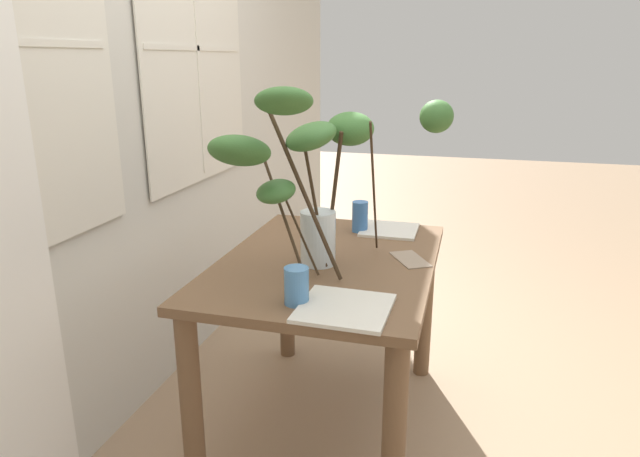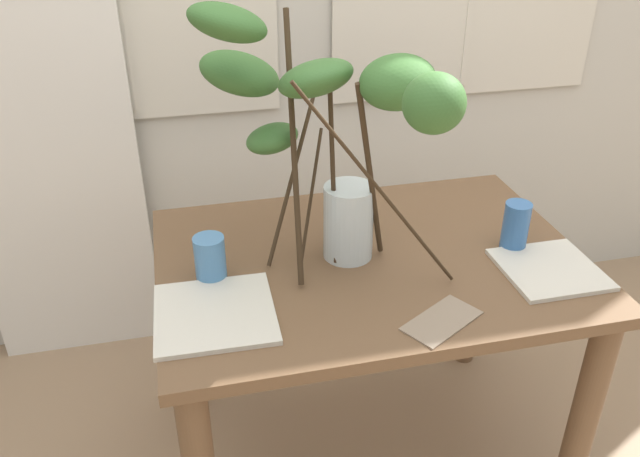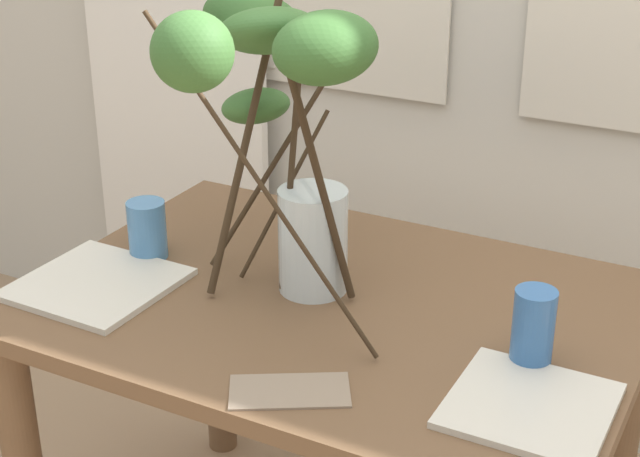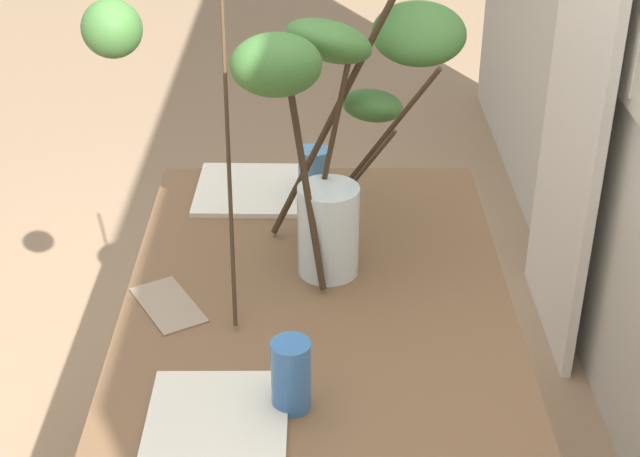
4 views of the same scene
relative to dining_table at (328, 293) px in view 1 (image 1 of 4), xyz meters
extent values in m
plane|color=#9E7F60|center=(0.00, 0.00, -0.60)|extent=(14.00, 14.00, 0.00)
cube|color=beige|center=(0.00, 0.89, 0.93)|extent=(5.85, 0.12, 3.05)
cube|color=silver|center=(0.61, 0.82, 0.94)|extent=(0.95, 0.01, 1.22)
cube|color=silver|center=(0.61, 0.82, 0.94)|extent=(1.02, 0.01, 1.29)
cube|color=silver|center=(0.61, 0.81, 0.94)|extent=(0.02, 0.01, 1.22)
cube|color=silver|center=(0.61, 0.81, 0.94)|extent=(0.95, 0.01, 0.02)
cube|color=brown|center=(0.00, 0.00, 0.12)|extent=(1.14, 0.81, 0.03)
cylinder|color=brown|center=(-0.51, -0.35, -0.25)|extent=(0.08, 0.08, 0.70)
cylinder|color=brown|center=(0.51, -0.35, -0.25)|extent=(0.08, 0.08, 0.70)
cylinder|color=brown|center=(-0.51, 0.35, -0.25)|extent=(0.08, 0.08, 0.70)
cylinder|color=brown|center=(0.51, 0.35, -0.25)|extent=(0.08, 0.08, 0.70)
cylinder|color=silver|center=(-0.06, 0.02, 0.24)|extent=(0.13, 0.13, 0.20)
cylinder|color=silver|center=(-0.06, 0.02, 0.18)|extent=(0.12, 0.12, 0.07)
cylinder|color=#382819|center=(-0.20, 0.04, 0.46)|extent=(0.05, 0.29, 0.62)
ellipsoid|color=#38662D|center=(-0.34, 0.05, 0.76)|extent=(0.21, 0.20, 0.15)
cylinder|color=#382819|center=(-0.15, 0.07, 0.30)|extent=(0.11, 0.19, 0.31)
ellipsoid|color=#38662D|center=(-0.24, 0.12, 0.46)|extent=(0.20, 0.19, 0.10)
cylinder|color=#382819|center=(-0.10, 0.02, 0.39)|extent=(0.01, 0.10, 0.49)
ellipsoid|color=#38662D|center=(-0.14, 0.02, 0.63)|extent=(0.20, 0.20, 0.16)
cylinder|color=#382819|center=(-0.02, -0.03, 0.40)|extent=(0.12, 0.10, 0.50)
ellipsoid|color=#38662D|center=(0.02, -0.08, 0.64)|extent=(0.26, 0.25, 0.15)
cylinder|color=#382819|center=(-0.04, -0.18, 0.43)|extent=(0.42, 0.04, 0.55)
ellipsoid|color=#38662D|center=(-0.02, -0.39, 0.70)|extent=(0.14, 0.14, 0.14)
cylinder|color=#382819|center=(-0.18, 0.12, 0.38)|extent=(0.21, 0.25, 0.46)
ellipsoid|color=#38662D|center=(-0.30, 0.22, 0.60)|extent=(0.31, 0.29, 0.18)
cylinder|color=#4C84BC|center=(-0.43, -0.01, 0.20)|extent=(0.08, 0.08, 0.12)
cylinder|color=#386BAD|center=(0.39, -0.05, 0.21)|extent=(0.07, 0.07, 0.14)
cube|color=silver|center=(-0.43, -0.17, 0.15)|extent=(0.29, 0.29, 0.01)
cube|color=silver|center=(0.43, -0.18, 0.15)|extent=(0.25, 0.25, 0.01)
cube|color=gray|center=(0.08, -0.31, 0.14)|extent=(0.22, 0.18, 0.00)
camera|label=1|loc=(-2.00, -0.52, 0.89)|focal=31.74mm
camera|label=2|loc=(-0.48, -1.43, 1.08)|focal=36.84mm
camera|label=3|loc=(0.73, -1.45, 1.02)|focal=54.63mm
camera|label=4|loc=(1.72, 0.00, 1.26)|focal=53.60mm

